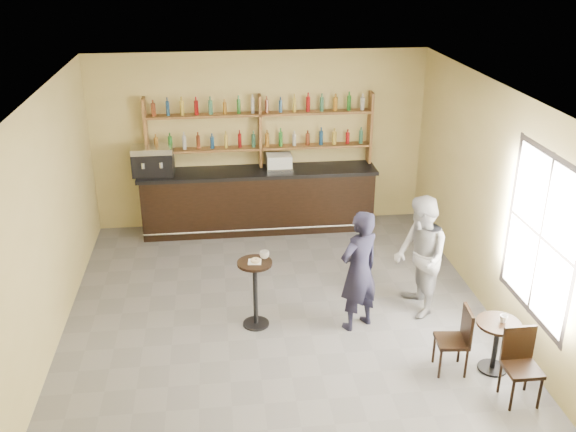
{
  "coord_description": "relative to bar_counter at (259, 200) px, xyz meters",
  "views": [
    {
      "loc": [
        -0.79,
        -7.7,
        4.94
      ],
      "look_at": [
        0.2,
        0.8,
        1.25
      ],
      "focal_mm": 40.0,
      "sensor_mm": 36.0,
      "label": 1
    }
  ],
  "objects": [
    {
      "name": "ceiling",
      "position": [
        0.07,
        -3.15,
        2.62
      ],
      "size": [
        7.0,
        7.0,
        0.0
      ],
      "primitive_type": "plane",
      "rotation": [
        3.14,
        0.0,
        0.0
      ],
      "color": "white",
      "rests_on": "wall_back"
    },
    {
      "name": "window_pane",
      "position": [
        3.06,
        -4.35,
        1.12
      ],
      "size": [
        0.0,
        2.0,
        2.0
      ],
      "primitive_type": "plane",
      "rotation": [
        1.57,
        0.0,
        -1.57
      ],
      "color": "white",
      "rests_on": "wall_right"
    },
    {
      "name": "window_frame",
      "position": [
        3.06,
        -4.35,
        1.12
      ],
      "size": [
        0.04,
        1.7,
        2.1
      ],
      "primitive_type": null,
      "color": "black",
      "rests_on": "wall_right"
    },
    {
      "name": "liquor_bottles",
      "position": [
        0.07,
        0.22,
        1.4
      ],
      "size": [
        3.68,
        0.1,
        1.0
      ],
      "primitive_type": null,
      "color": "#8C5919",
      "rests_on": "shelf_unit"
    },
    {
      "name": "pastry_case",
      "position": [
        0.38,
        0.0,
        0.71
      ],
      "size": [
        0.47,
        0.39,
        0.28
      ],
      "primitive_type": null,
      "rotation": [
        0.0,
        0.0,
        0.04
      ],
      "color": "silver",
      "rests_on": "bar_counter"
    },
    {
      "name": "wall_left",
      "position": [
        -2.93,
        -3.15,
        1.02
      ],
      "size": [
        0.0,
        7.0,
        7.0
      ],
      "primitive_type": "plane",
      "rotation": [
        1.57,
        0.0,
        1.57
      ],
      "color": "tan",
      "rests_on": "floor"
    },
    {
      "name": "wall_right",
      "position": [
        3.07,
        -3.15,
        1.02
      ],
      "size": [
        0.0,
        7.0,
        7.0
      ],
      "primitive_type": "plane",
      "rotation": [
        1.57,
        0.0,
        -1.57
      ],
      "color": "tan",
      "rests_on": "floor"
    },
    {
      "name": "chair_west",
      "position": [
        2.03,
        -4.53,
        -0.14
      ],
      "size": [
        0.41,
        0.41,
        0.87
      ],
      "primitive_type": null,
      "rotation": [
        0.0,
        0.0,
        -1.67
      ],
      "color": "black",
      "rests_on": "floor"
    },
    {
      "name": "cafe_table",
      "position": [
        2.58,
        -4.58,
        -0.23
      ],
      "size": [
        0.68,
        0.68,
        0.68
      ],
      "primitive_type": null,
      "rotation": [
        0.0,
        0.0,
        0.32
      ],
      "color": "black",
      "rests_on": "floor"
    },
    {
      "name": "wall_front",
      "position": [
        0.07,
        -6.65,
        1.02
      ],
      "size": [
        7.0,
        0.0,
        7.0
      ],
      "primitive_type": "plane",
      "rotation": [
        -1.57,
        0.0,
        0.0
      ],
      "color": "tan",
      "rests_on": "floor"
    },
    {
      "name": "chair_south",
      "position": [
        2.63,
        -5.18,
        -0.13
      ],
      "size": [
        0.39,
        0.39,
        0.9
      ],
      "primitive_type": null,
      "rotation": [
        0.0,
        0.0,
        0.0
      ],
      "color": "black",
      "rests_on": "floor"
    },
    {
      "name": "shelf_unit",
      "position": [
        0.07,
        0.22,
        1.23
      ],
      "size": [
        4.0,
        0.26,
        1.4
      ],
      "primitive_type": null,
      "color": "brown",
      "rests_on": "wall_back"
    },
    {
      "name": "wall_back",
      "position": [
        0.07,
        0.35,
        1.02
      ],
      "size": [
        7.0,
        0.0,
        7.0
      ],
      "primitive_type": "plane",
      "rotation": [
        1.57,
        0.0,
        0.0
      ],
      "color": "tan",
      "rests_on": "floor"
    },
    {
      "name": "man_main",
      "position": [
        1.1,
        -3.41,
        0.29
      ],
      "size": [
        0.75,
        0.67,
        1.73
      ],
      "primitive_type": "imported",
      "rotation": [
        0.0,
        0.0,
        3.65
      ],
      "color": "black",
      "rests_on": "floor"
    },
    {
      "name": "donut",
      "position": [
        -0.27,
        -3.23,
        0.43
      ],
      "size": [
        0.16,
        0.16,
        0.05
      ],
      "primitive_type": "torus",
      "rotation": [
        0.0,
        0.0,
        -0.19
      ],
      "color": "#B98843",
      "rests_on": "napkin"
    },
    {
      "name": "espresso_machine",
      "position": [
        -1.83,
        0.0,
        0.83
      ],
      "size": [
        0.72,
        0.47,
        0.5
      ],
      "primitive_type": null,
      "rotation": [
        0.0,
        0.0,
        -0.02
      ],
      "color": "black",
      "rests_on": "bar_counter"
    },
    {
      "name": "pedestal_table",
      "position": [
        -0.28,
        -3.22,
        -0.09
      ],
      "size": [
        0.54,
        0.54,
        0.98
      ],
      "primitive_type": null,
      "rotation": [
        0.0,
        0.0,
        0.15
      ],
      "color": "black",
      "rests_on": "floor"
    },
    {
      "name": "patron_second",
      "position": [
        2.03,
        -3.13,
        0.3
      ],
      "size": [
        0.68,
        0.86,
        1.76
      ],
      "primitive_type": "imported",
      "rotation": [
        0.0,
        0.0,
        -1.55
      ],
      "color": "#99999E",
      "rests_on": "floor"
    },
    {
      "name": "cup_pedestal",
      "position": [
        -0.14,
        -3.12,
        0.45
      ],
      "size": [
        0.14,
        0.14,
        0.1
      ],
      "primitive_type": "imported",
      "rotation": [
        0.0,
        0.0,
        -0.06
      ],
      "color": "white",
      "rests_on": "pedestal_table"
    },
    {
      "name": "napkin",
      "position": [
        -0.28,
        -3.22,
        0.41
      ],
      "size": [
        0.19,
        0.19,
        0.0
      ],
      "primitive_type": "cube",
      "rotation": [
        0.0,
        0.0,
        -0.12
      ],
      "color": "white",
      "rests_on": "pedestal_table"
    },
    {
      "name": "floor",
      "position": [
        0.07,
        -3.15,
        -0.58
      ],
      "size": [
        7.0,
        7.0,
        0.0
      ],
      "primitive_type": "plane",
      "color": "slate",
      "rests_on": "ground"
    },
    {
      "name": "bar_counter",
      "position": [
        0.0,
        0.0,
        0.0
      ],
      "size": [
        4.26,
        0.83,
        1.15
      ],
      "primitive_type": null,
      "color": "black",
      "rests_on": "floor"
    },
    {
      "name": "cup_cafe",
      "position": [
        2.63,
        -4.58,
        0.15
      ],
      "size": [
        0.11,
        0.11,
        0.09
      ],
      "primitive_type": "imported",
      "rotation": [
        0.0,
        0.0,
        0.14
      ],
      "color": "white",
      "rests_on": "cafe_table"
    }
  ]
}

